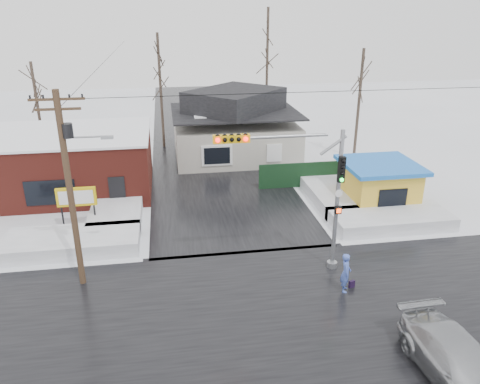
{
  "coord_description": "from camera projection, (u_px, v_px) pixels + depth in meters",
  "views": [
    {
      "loc": [
        -3.73,
        -16.21,
        12.09
      ],
      "look_at": [
        -0.1,
        6.26,
        3.0
      ],
      "focal_mm": 35.0,
      "sensor_mm": 36.0,
      "label": 1
    }
  ],
  "objects": [
    {
      "name": "traffic_signal",
      "position": [
        306.0,
        184.0,
        21.29
      ],
      "size": [
        6.05,
        0.68,
        7.0
      ],
      "color": "gray",
      "rests_on": "ground"
    },
    {
      "name": "kiosk",
      "position": [
        378.0,
        184.0,
        29.93
      ],
      "size": [
        4.6,
        4.6,
        2.88
      ],
      "color": "gold",
      "rests_on": "ground"
    },
    {
      "name": "tree_far_mid",
      "position": [
        268.0,
        35.0,
        42.92
      ],
      "size": [
        3.0,
        3.0,
        12.0
      ],
      "color": "#332821",
      "rests_on": "ground"
    },
    {
      "name": "brick_building",
      "position": [
        61.0,
        162.0,
        32.16
      ],
      "size": [
        12.2,
        8.2,
        4.12
      ],
      "color": "maroon",
      "rests_on": "ground"
    },
    {
      "name": "utility_pole",
      "position": [
        70.0,
        181.0,
        20.03
      ],
      "size": [
        3.15,
        0.44,
        9.0
      ],
      "color": "#382619",
      "rests_on": "ground"
    },
    {
      "name": "snowbank_nside_e",
      "position": [
        329.0,
        190.0,
        31.79
      ],
      "size": [
        3.0,
        8.0,
        0.8
      ],
      "primitive_type": "cube",
      "color": "white",
      "rests_on": "ground"
    },
    {
      "name": "tree_far_left",
      "position": [
        159.0,
        57.0,
        40.19
      ],
      "size": [
        3.0,
        3.0,
        10.0
      ],
      "color": "#332821",
      "rests_on": "ground"
    },
    {
      "name": "shopping_bag",
      "position": [
        352.0,
        284.0,
        21.48
      ],
      "size": [
        0.3,
        0.18,
        0.35
      ],
      "primitive_type": "cube",
      "rotation": [
        0.0,
        0.0,
        0.23
      ],
      "color": "black",
      "rests_on": "ground"
    },
    {
      "name": "fence",
      "position": [
        314.0,
        174.0,
        33.36
      ],
      "size": [
        8.0,
        0.12,
        1.8
      ],
      "primitive_type": "cube",
      "color": "black",
      "rests_on": "ground"
    },
    {
      "name": "pedestrian",
      "position": [
        346.0,
        273.0,
        20.97
      ],
      "size": [
        0.64,
        0.79,
        1.87
      ],
      "primitive_type": "imported",
      "rotation": [
        0.0,
        0.0,
        1.25
      ],
      "color": "#4560C3",
      "rests_on": "ground"
    },
    {
      "name": "tree_far_west",
      "position": [
        34.0,
        82.0,
        37.47
      ],
      "size": [
        3.0,
        3.0,
        8.0
      ],
      "color": "#332821",
      "rests_on": "ground"
    },
    {
      "name": "snowbank_nside_w",
      "position": [
        119.0,
        203.0,
        29.71
      ],
      "size": [
        3.0,
        8.0,
        0.8
      ],
      "primitive_type": "cube",
      "color": "white",
      "rests_on": "ground"
    },
    {
      "name": "snowbank_nw",
      "position": [
        73.0,
        242.0,
        24.83
      ],
      "size": [
        7.0,
        3.0,
        0.8
      ],
      "primitive_type": "cube",
      "color": "white",
      "rests_on": "ground"
    },
    {
      "name": "car",
      "position": [
        459.0,
        364.0,
        15.85
      ],
      "size": [
        2.4,
        5.49,
        1.57
      ],
      "primitive_type": "imported",
      "rotation": [
        0.0,
        0.0,
        0.04
      ],
      "color": "#A7A9AE",
      "rests_on": "ground"
    },
    {
      "name": "snowbank_ne",
      "position": [
        390.0,
        219.0,
        27.5
      ],
      "size": [
        7.0,
        3.0,
        0.8
      ],
      "primitive_type": "cube",
      "color": "white",
      "rests_on": "ground"
    },
    {
      "name": "marquee_sign",
      "position": [
        76.0,
        198.0,
        26.55
      ],
      "size": [
        2.2,
        0.21,
        2.55
      ],
      "color": "black",
      "rests_on": "ground"
    },
    {
      "name": "ground",
      "position": [
        266.0,
        311.0,
        19.9
      ],
      "size": [
        120.0,
        120.0,
        0.0
      ],
      "primitive_type": "plane",
      "color": "white",
      "rests_on": "ground"
    },
    {
      "name": "house",
      "position": [
        235.0,
        126.0,
        39.39
      ],
      "size": [
        10.4,
        8.4,
        5.76
      ],
      "color": "beige",
      "rests_on": "ground"
    },
    {
      "name": "road_ew",
      "position": [
        266.0,
        311.0,
        19.89
      ],
      "size": [
        120.0,
        10.0,
        0.02
      ],
      "primitive_type": "cube",
      "color": "black",
      "rests_on": "ground"
    },
    {
      "name": "tree_far_right",
      "position": [
        362.0,
        72.0,
        37.36
      ],
      "size": [
        3.0,
        3.0,
        9.0
      ],
      "color": "#332821",
      "rests_on": "ground"
    },
    {
      "name": "road_ns",
      "position": [
        266.0,
        311.0,
        19.89
      ],
      "size": [
        10.0,
        120.0,
        0.02
      ],
      "primitive_type": "cube",
      "color": "black",
      "rests_on": "ground"
    }
  ]
}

